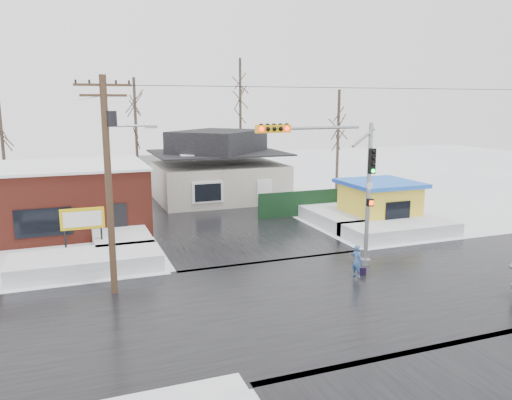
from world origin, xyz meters
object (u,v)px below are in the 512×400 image
object	(u,v)px
pedestrian	(357,261)
marquee_sign	(83,220)
traffic_signal	(341,176)
utility_pole	(110,173)
kiosk	(379,202)

from	to	relation	value
pedestrian	marquee_sign	bearing A→B (deg)	39.07
traffic_signal	pedestrian	xyz separation A→B (m)	(0.23, -1.32, -3.79)
utility_pole	pedestrian	bearing A→B (deg)	-9.92
traffic_signal	marquee_sign	size ratio (longest dim) A/B	2.75
traffic_signal	pedestrian	size ratio (longest dim) A/B	4.65
utility_pole	pedestrian	world-z (taller)	utility_pole
pedestrian	kiosk	bearing A→B (deg)	-56.33
traffic_signal	marquee_sign	distance (m)	13.42
marquee_sign	pedestrian	size ratio (longest dim) A/B	1.69
traffic_signal	pedestrian	world-z (taller)	traffic_signal
utility_pole	pedestrian	distance (m)	11.60
marquee_sign	kiosk	distance (m)	18.51
traffic_signal	utility_pole	bearing A→B (deg)	177.05
traffic_signal	marquee_sign	xyz separation A→B (m)	(-11.43, 6.53, -2.62)
kiosk	pedestrian	size ratio (longest dim) A/B	3.06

